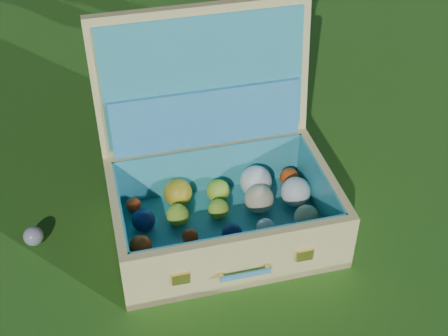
{
  "coord_description": "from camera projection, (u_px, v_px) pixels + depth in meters",
  "views": [
    {
      "loc": [
        -0.03,
        -1.35,
        1.4
      ],
      "look_at": [
        -0.03,
        0.12,
        0.2
      ],
      "focal_mm": 50.0,
      "sensor_mm": 36.0,
      "label": 1
    }
  ],
  "objects": [
    {
      "name": "ground",
      "position": [
        233.0,
        241.0,
        1.93
      ],
      "size": [
        60.0,
        60.0,
        0.0
      ],
      "primitive_type": "plane",
      "color": "#215114",
      "rests_on": "ground"
    },
    {
      "name": "suitcase",
      "position": [
        220.0,
        173.0,
        1.91
      ],
      "size": [
        0.77,
        0.68,
        0.64
      ],
      "rotation": [
        0.0,
        0.0,
        0.24
      ],
      "color": "#DEC877",
      "rests_on": "ground"
    },
    {
      "name": "stray_ball",
      "position": [
        33.0,
        236.0,
        1.9
      ],
      "size": [
        0.06,
        0.06,
        0.06
      ],
      "primitive_type": "sphere",
      "color": "#456FB4",
      "rests_on": "ground"
    }
  ]
}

